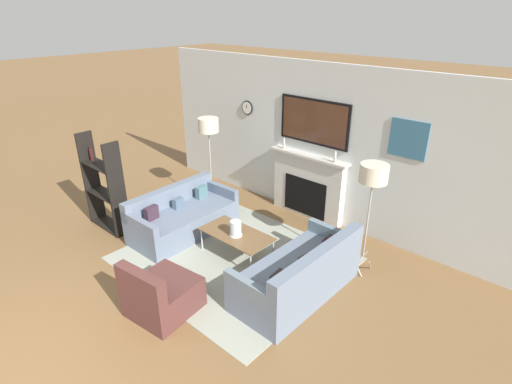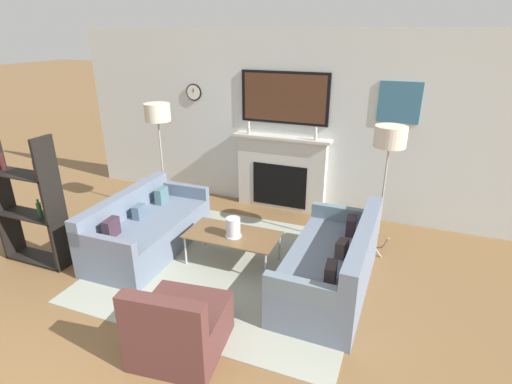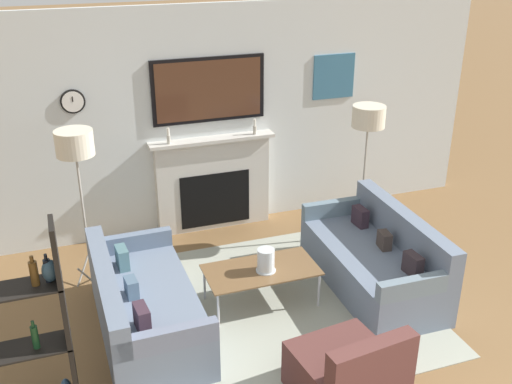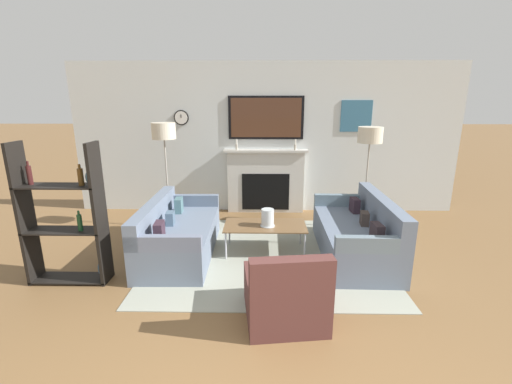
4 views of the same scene
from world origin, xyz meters
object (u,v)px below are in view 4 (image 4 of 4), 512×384
Objects in this scene: couch_right at (357,235)px; floor_lamp_left at (164,133)px; coffee_table at (265,226)px; armchair at (285,295)px; floor_lamp_right at (370,137)px; shelf_unit at (66,218)px; couch_left at (178,235)px; hurricane_candle at (268,219)px.

couch_right is 1.06× the size of floor_lamp_left.
floor_lamp_left is at bearing 149.42° from coffee_table.
floor_lamp_left is at bearing 125.62° from armchair.
couch_right is at bearing -19.93° from floor_lamp_left.
armchair is 3.08m from floor_lamp_right.
shelf_unit is at bearing -155.52° from floor_lamp_right.
couch_left is 1.61× the size of coffee_table.
couch_left is 1.24m from hurricane_candle.
floor_lamp_left is (-2.80, 1.01, 1.26)m from couch_right.
coffee_table is at bearing 4.30° from couch_left.
armchair is (-1.05, -1.42, -0.03)m from couch_right.
floor_lamp_right is (1.58, 0.97, 0.99)m from hurricane_candle.
couch_left reaches higher than hurricane_candle.
shelf_unit is (-1.04, -0.73, 0.50)m from couch_left.
armchair is at bearing -84.34° from hurricane_candle.
floor_lamp_left reaches higher than couch_left.
armchair is 3.56× the size of hurricane_candle.
couch_right is 1.13× the size of shelf_unit.
coffee_table is 0.67× the size of floor_lamp_right.
floor_lamp_right is (0.38, 1.01, 1.21)m from couch_right.
hurricane_candle is 0.15× the size of shelf_unit.
couch_right is 3.23m from floor_lamp_left.
coffee_table is (-0.18, 1.51, 0.11)m from armchair.
floor_lamp_right reaches higher than couch_left.
couch_right is at bearing 11.96° from shelf_unit.
shelf_unit is at bearing -110.67° from floor_lamp_left.
coffee_table is (1.18, 0.09, 0.10)m from couch_left.
armchair is 0.52× the size of shelf_unit.
floor_lamp_right is at bearing 19.96° from couch_left.
shelf_unit is at bearing -144.92° from couch_left.
shelf_unit is (-2.22, -0.82, 0.40)m from coffee_table.
shelf_unit reaches higher than hurricane_candle.
coffee_table is 0.65× the size of floor_lamp_left.
couch_left is at bearing 180.00° from couch_right.
armchair is at bearing -46.22° from couch_left.
floor_lamp_left reaches higher than coffee_table.
couch_left is at bearing -69.29° from floor_lamp_left.
shelf_unit is (-2.26, -0.78, 0.27)m from hurricane_candle.
armchair is at bearing -126.63° from couch_right.
coffee_table is at bearing 96.70° from armchair.
hurricane_candle is (1.21, 0.05, 0.23)m from couch_left.
hurricane_candle is at bearing -31.24° from floor_lamp_left.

